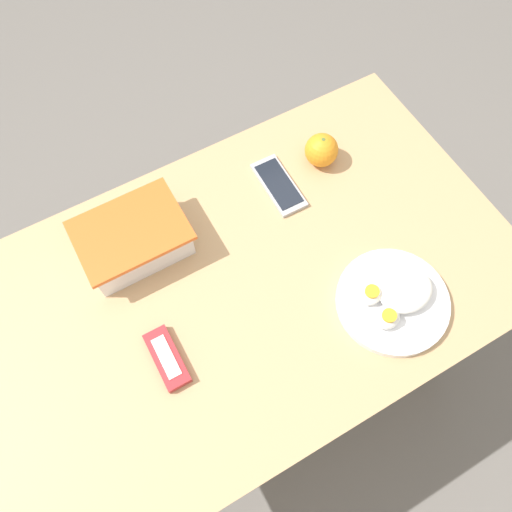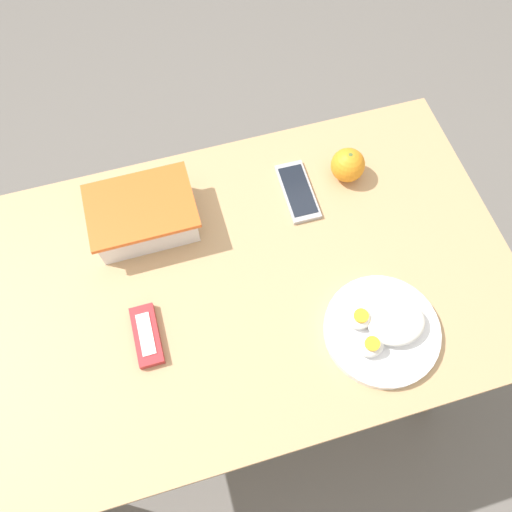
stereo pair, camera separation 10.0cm
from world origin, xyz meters
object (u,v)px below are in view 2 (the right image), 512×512
at_px(food_container, 144,216).
at_px(candy_bar, 147,335).
at_px(orange_fruit, 348,165).
at_px(cell_phone, 298,191).
at_px(rice_plate, 384,329).

height_order(food_container, candy_bar, food_container).
distance_m(orange_fruit, cell_phone, 0.12).
relative_size(food_container, orange_fruit, 2.90).
bearing_deg(rice_plate, food_container, 137.37).
distance_m(rice_plate, candy_bar, 0.45).
relative_size(candy_bar, cell_phone, 0.78).
bearing_deg(rice_plate, cell_phone, 99.48).
relative_size(food_container, candy_bar, 1.81).
bearing_deg(rice_plate, orange_fruit, 80.61).
xyz_separation_m(food_container, cell_phone, (0.33, -0.01, -0.03)).
bearing_deg(food_container, candy_bar, -100.55).
bearing_deg(cell_phone, candy_bar, -148.59).
height_order(orange_fruit, cell_phone, orange_fruit).
height_order(food_container, cell_phone, food_container).
bearing_deg(cell_phone, food_container, 177.64).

